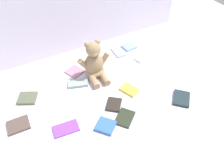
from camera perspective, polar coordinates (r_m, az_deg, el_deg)
name	(u,v)px	position (r m, az deg, el deg)	size (l,w,h in m)	color
ground_plane	(105,85)	(1.45, -1.69, -0.29)	(3.20, 3.20, 0.00)	silver
backdrop_drape	(73,4)	(1.61, -10.10, 19.55)	(1.77, 0.03, 0.71)	white
teddy_bear	(94,64)	(1.46, -4.54, 5.24)	(0.23, 0.20, 0.27)	#9E7F5B
book_case_0	(75,71)	(1.56, -9.62, 3.20)	(0.10, 0.11, 0.01)	#B6758C
book_case_1	(118,52)	(1.72, 1.58, 8.23)	(0.07, 0.13, 0.01)	#92959E
book_case_2	(66,129)	(1.25, -11.81, -11.20)	(0.08, 0.14, 0.01)	purple
book_case_3	(27,98)	(1.46, -21.00, -3.43)	(0.10, 0.11, 0.02)	#515942
book_case_4	(129,90)	(1.41, 4.48, -1.45)	(0.07, 0.11, 0.02)	yellow
book_case_5	(18,125)	(1.34, -22.99, -9.74)	(0.10, 0.12, 0.02)	brown
book_case_6	(114,104)	(1.33, 0.47, -5.30)	(0.08, 0.10, 0.02)	black
book_case_7	(181,98)	(1.42, 17.46, -3.56)	(0.10, 0.12, 0.02)	#1E2B30
book_case_8	(141,58)	(1.67, 7.61, 6.67)	(0.07, 0.10, 0.02)	white
book_case_9	(125,118)	(1.27, 3.33, -8.67)	(0.09, 0.12, 0.01)	#252C1D
book_case_10	(78,83)	(1.47, -8.77, 0.22)	(0.07, 0.13, 0.02)	gray
book_case_11	(129,47)	(1.77, 4.37, 9.58)	(0.10, 0.09, 0.02)	#81A5CB
book_case_12	(106,126)	(1.23, -1.66, -10.74)	(0.09, 0.10, 0.02)	#3463AC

